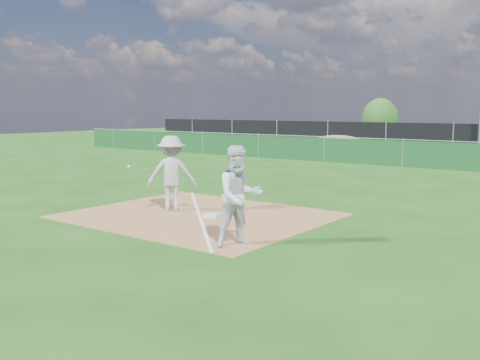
# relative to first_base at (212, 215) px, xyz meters

# --- Properties ---
(ground) EXTENTS (90.00, 90.00, 0.00)m
(ground) POSITION_rel_first_base_xyz_m (-0.38, 8.97, -0.06)
(ground) COLOR #194B10
(ground) RESTS_ON ground
(infield_dirt) EXTENTS (6.00, 5.00, 0.02)m
(infield_dirt) POSITION_rel_first_base_xyz_m (-0.38, -0.03, -0.05)
(infield_dirt) COLOR olive
(infield_dirt) RESTS_ON ground
(foul_line) EXTENTS (5.01, 5.01, 0.01)m
(foul_line) POSITION_rel_first_base_xyz_m (-0.38, -0.03, -0.03)
(foul_line) COLOR white
(foul_line) RESTS_ON infield_dirt
(green_fence) EXTENTS (44.00, 0.05, 1.20)m
(green_fence) POSITION_rel_first_base_xyz_m (-0.38, 13.97, 0.54)
(green_fence) COLOR #103C19
(green_fence) RESTS_ON ground
(dirt_mound) EXTENTS (3.38, 2.60, 1.17)m
(dirt_mound) POSITION_rel_first_base_xyz_m (-5.38, 17.47, 0.53)
(dirt_mound) COLOR olive
(dirt_mound) RESTS_ON ground
(black_fence) EXTENTS (46.00, 0.04, 1.80)m
(black_fence) POSITION_rel_first_base_xyz_m (-0.38, 21.97, 0.84)
(black_fence) COLOR black
(black_fence) RESTS_ON ground
(parking_lot) EXTENTS (46.00, 9.00, 0.01)m
(parking_lot) POSITION_rel_first_base_xyz_m (-0.38, 26.97, -0.05)
(parking_lot) COLOR black
(parking_lot) RESTS_ON ground
(first_base) EXTENTS (0.45, 0.45, 0.07)m
(first_base) POSITION_rel_first_base_xyz_m (0.00, 0.00, 0.00)
(first_base) COLOR silver
(first_base) RESTS_ON infield_dirt
(play_at_first) EXTENTS (2.40, 1.35, 1.93)m
(play_at_first) POSITION_rel_first_base_xyz_m (-1.36, 0.03, 0.93)
(play_at_first) COLOR #AFAFB1
(play_at_first) RESTS_ON infield_dirt
(runner) EXTENTS (1.10, 1.19, 1.95)m
(runner) POSITION_rel_first_base_xyz_m (2.18, -1.77, 0.92)
(runner) COLOR silver
(runner) RESTS_ON ground
(car_left) EXTENTS (4.47, 2.94, 1.41)m
(car_left) POSITION_rel_first_base_xyz_m (-4.60, 25.66, 0.66)
(car_left) COLOR #A8AAB0
(car_left) RESTS_ON parking_lot
(car_mid) EXTENTS (5.21, 3.01, 1.62)m
(car_mid) POSITION_rel_first_base_xyz_m (-2.42, 25.48, 0.76)
(car_mid) COLOR black
(car_mid) RESTS_ON parking_lot
(tree_left) EXTENTS (2.95, 2.95, 3.50)m
(tree_left) POSITION_rel_first_base_xyz_m (-9.03, 32.28, 1.74)
(tree_left) COLOR #382316
(tree_left) RESTS_ON ground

